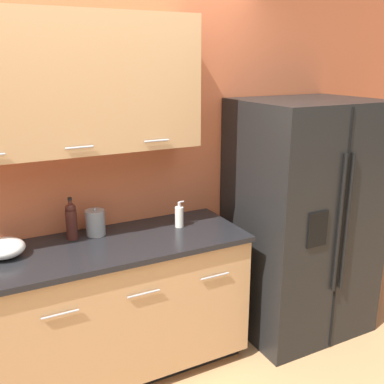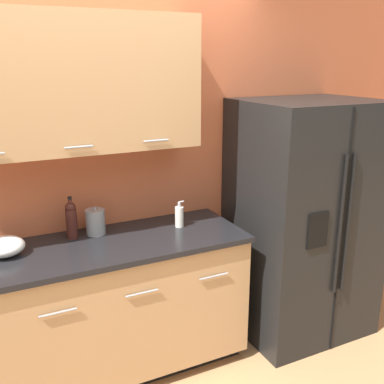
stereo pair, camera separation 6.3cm
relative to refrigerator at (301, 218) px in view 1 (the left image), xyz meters
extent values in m
cube|color=#BC5B38|center=(-1.48, 0.43, 0.42)|extent=(10.00, 0.05, 2.60)
cube|color=tan|center=(-1.61, 0.24, 1.01)|extent=(1.57, 0.32, 0.80)
cylinder|color=#99999E|center=(-1.61, 0.07, 0.67)|extent=(0.16, 0.01, 0.01)
cylinder|color=#99999E|center=(-1.13, 0.07, 0.67)|extent=(0.16, 0.01, 0.01)
cube|color=black|center=(-1.61, 0.12, -0.83)|extent=(1.95, 0.54, 0.09)
cube|color=tan|center=(-1.61, 0.08, -0.38)|extent=(1.99, 0.62, 0.81)
cube|color=black|center=(-1.61, 0.07, 0.04)|extent=(2.02, 0.64, 0.03)
cylinder|color=#99999E|center=(-1.84, -0.24, -0.16)|extent=(0.20, 0.01, 0.01)
cylinder|color=#99999E|center=(-1.37, -0.24, -0.16)|extent=(0.20, 0.01, 0.01)
cylinder|color=#99999E|center=(-0.89, -0.24, -0.16)|extent=(0.20, 0.01, 0.01)
cube|color=black|center=(0.00, 0.00, 0.00)|extent=(0.96, 0.79, 1.76)
cube|color=black|center=(0.00, -0.40, 0.00)|extent=(0.01, 0.01, 1.72)
cylinder|color=black|center=(-0.03, -0.41, 0.09)|extent=(0.02, 0.02, 0.97)
cylinder|color=black|center=(0.04, -0.41, 0.09)|extent=(0.02, 0.02, 0.97)
cube|color=black|center=(-0.22, -0.40, 0.09)|extent=(0.16, 0.01, 0.24)
cylinder|color=#3D1914|center=(-1.65, 0.25, 0.15)|extent=(0.07, 0.07, 0.19)
sphere|color=#3D1914|center=(-1.65, 0.25, 0.26)|extent=(0.07, 0.07, 0.07)
cylinder|color=#3D1914|center=(-1.65, 0.25, 0.28)|extent=(0.02, 0.02, 0.07)
cylinder|color=black|center=(-1.65, 0.25, 0.32)|extent=(0.03, 0.03, 0.02)
cylinder|color=silver|center=(-0.95, 0.14, 0.12)|extent=(0.06, 0.06, 0.14)
cylinder|color=#B2B2B5|center=(-0.95, 0.14, 0.21)|extent=(0.02, 0.02, 0.04)
cylinder|color=#B2B2B5|center=(-0.94, 0.14, 0.23)|extent=(0.03, 0.01, 0.01)
cylinder|color=gray|center=(-1.49, 0.25, 0.13)|extent=(0.12, 0.12, 0.16)
cylinder|color=gray|center=(-1.49, 0.25, 0.22)|extent=(0.13, 0.13, 0.01)
sphere|color=gray|center=(-1.49, 0.25, 0.23)|extent=(0.02, 0.02, 0.02)
ellipsoid|color=white|center=(-2.05, 0.16, 0.11)|extent=(0.23, 0.23, 0.11)
camera|label=1|loc=(-2.19, -2.44, 1.14)|focal=42.00mm
camera|label=2|loc=(-2.13, -2.47, 1.14)|focal=42.00mm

